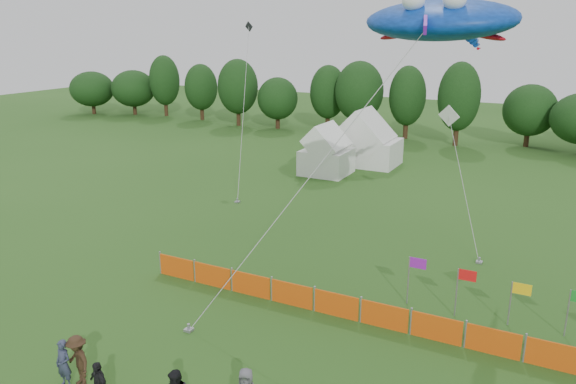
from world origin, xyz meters
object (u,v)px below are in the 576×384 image
at_px(tent_right, 368,144).
at_px(tent_left, 327,154).
at_px(barrier_fence, 360,310).
at_px(stingray_kite, 444,21).
at_px(spectator_a, 64,364).
at_px(spectator_c, 78,361).

bearing_deg(tent_right, tent_left, -112.33).
relative_size(barrier_fence, stingray_kite, 1.25).
xyz_separation_m(tent_right, barrier_fence, (8.72, -25.51, -1.30)).
height_order(barrier_fence, stingray_kite, stingray_kite).
bearing_deg(spectator_a, stingray_kite, 59.62).
bearing_deg(stingray_kite, spectator_a, -123.19).
distance_m(barrier_fence, spectator_a, 10.86).
distance_m(tent_left, stingray_kite, 22.59).
bearing_deg(stingray_kite, barrier_fence, -107.38).
height_order(tent_right, spectator_c, tent_right).
xyz_separation_m(tent_left, spectator_a, (3.59, -29.28, -0.79)).
bearing_deg(tent_right, barrier_fence, -71.13).
bearing_deg(barrier_fence, spectator_c, -129.65).
distance_m(tent_right, barrier_fence, 26.99).
bearing_deg(spectator_a, tent_right, 95.74).
distance_m(tent_left, barrier_fence, 23.52).
distance_m(tent_left, tent_right, 4.90).
height_order(tent_left, barrier_fence, tent_left).
bearing_deg(barrier_fence, spectator_a, -130.07).
relative_size(tent_left, barrier_fence, 0.18).
relative_size(tent_left, tent_right, 0.72).
bearing_deg(spectator_c, spectator_a, -121.24).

